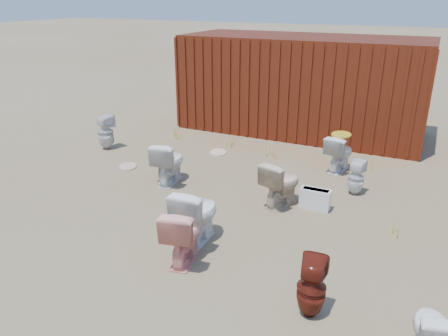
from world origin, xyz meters
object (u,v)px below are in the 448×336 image
at_px(toilet_back_a, 105,132).
at_px(toilet_back_beige_left, 162,160).
at_px(toilet_front_maroon, 311,288).
at_px(toilet_front_e, 432,334).
at_px(toilet_front_a, 169,162).
at_px(toilet_back_yellowlid, 339,153).
at_px(loose_tank, 315,199).
at_px(toilet_front_c, 196,215).
at_px(toilet_back_e, 356,177).
at_px(shipping_container, 302,85).
at_px(toilet_back_beige_right, 281,183).
at_px(toilet_front_pink, 183,233).

height_order(toilet_back_a, toilet_back_beige_left, toilet_back_a).
height_order(toilet_front_maroon, toilet_front_e, toilet_front_maroon).
relative_size(toilet_front_a, toilet_back_a, 1.00).
xyz_separation_m(toilet_back_yellowlid, loose_tank, (0.02, -1.89, -0.20)).
bearing_deg(toilet_back_yellowlid, toilet_front_a, 48.26).
relative_size(toilet_front_c, toilet_back_e, 1.34).
height_order(toilet_back_beige_left, loose_tank, toilet_back_beige_left).
bearing_deg(shipping_container, toilet_back_beige_right, -77.38).
bearing_deg(toilet_back_beige_left, toilet_front_pink, 101.69).
bearing_deg(loose_tank, toilet_back_e, 61.01).
distance_m(toilet_front_a, toilet_back_yellowlid, 3.42).
distance_m(shipping_container, toilet_back_e, 4.12).
bearing_deg(shipping_container, toilet_front_pink, -86.76).
height_order(toilet_front_a, toilet_front_e, toilet_front_a).
height_order(toilet_front_pink, toilet_back_beige_left, toilet_front_pink).
xyz_separation_m(shipping_container, toilet_back_beige_left, (-1.45, -4.33, -0.83)).
height_order(toilet_front_pink, loose_tank, toilet_front_pink).
relative_size(toilet_back_a, toilet_back_yellowlid, 1.08).
relative_size(toilet_back_beige_right, toilet_back_yellowlid, 1.06).
distance_m(shipping_container, toilet_front_e, 7.94).
relative_size(toilet_front_c, toilet_front_e, 1.25).
xyz_separation_m(toilet_front_c, toilet_front_e, (3.12, -1.00, -0.09)).
bearing_deg(toilet_front_e, toilet_back_a, -39.51).
bearing_deg(shipping_container, toilet_front_maroon, -72.45).
bearing_deg(toilet_front_e, toilet_front_pink, -21.28).
height_order(toilet_front_pink, toilet_back_a, toilet_back_a).
distance_m(toilet_back_beige_left, toilet_back_yellowlid, 3.54).
bearing_deg(toilet_front_a, toilet_back_yellowlid, -151.65).
relative_size(toilet_front_maroon, toilet_front_e, 1.04).
height_order(toilet_back_beige_left, toilet_back_yellowlid, toilet_back_yellowlid).
bearing_deg(toilet_back_e, toilet_front_c, 64.06).
bearing_deg(toilet_back_a, toilet_back_yellowlid, -150.79).
xyz_separation_m(shipping_container, toilet_back_beige_right, (1.00, -4.46, -0.80)).
relative_size(toilet_front_c, toilet_back_beige_right, 1.08).
distance_m(toilet_back_yellowlid, loose_tank, 1.90).
bearing_deg(toilet_back_yellowlid, toilet_front_maroon, 110.47).
bearing_deg(toilet_front_a, toilet_back_beige_left, -37.09).
relative_size(toilet_front_maroon, toilet_back_e, 1.12).
distance_m(toilet_front_maroon, toilet_back_yellowlid, 4.54).
distance_m(toilet_front_c, toilet_back_beige_right, 1.80).
relative_size(toilet_front_a, toilet_back_yellowlid, 1.08).
xyz_separation_m(toilet_back_a, loose_tank, (5.16, -0.91, -0.23)).
bearing_deg(toilet_front_c, toilet_back_a, -36.64).
distance_m(toilet_front_e, toilet_back_yellowlid, 5.02).
xyz_separation_m(toilet_front_e, toilet_back_a, (-7.01, 3.68, 0.06)).
height_order(toilet_front_a, toilet_back_beige_left, toilet_front_a).
bearing_deg(toilet_front_c, toilet_front_pink, 96.79).
bearing_deg(loose_tank, toilet_front_maroon, -76.21).
distance_m(toilet_back_beige_left, toilet_back_e, 3.61).
height_order(toilet_front_c, loose_tank, toilet_front_c).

